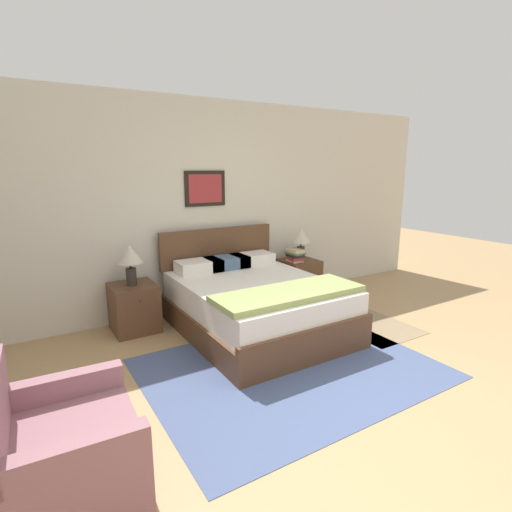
# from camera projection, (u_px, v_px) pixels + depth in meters

# --- Properties ---
(ground_plane) EXTENTS (16.00, 16.00, 0.00)m
(ground_plane) POSITION_uv_depth(u_px,v_px,m) (384.00, 435.00, 2.72)
(ground_plane) COLOR tan
(wall_back) EXTENTS (7.58, 0.09, 2.60)m
(wall_back) POSITION_uv_depth(u_px,v_px,m) (199.00, 207.00, 4.96)
(wall_back) COLOR beige
(wall_back) RESTS_ON ground_plane
(area_rug_main) EXTENTS (2.52, 1.93, 0.01)m
(area_rug_main) POSITION_uv_depth(u_px,v_px,m) (291.00, 368.00, 3.62)
(area_rug_main) COLOR #47567F
(area_rug_main) RESTS_ON ground_plane
(area_rug_bedside) EXTENTS (0.78, 1.60, 0.01)m
(area_rug_bedside) POSITION_uv_depth(u_px,v_px,m) (352.00, 317.00, 4.86)
(area_rug_bedside) COLOR #897556
(area_rug_bedside) RESTS_ON ground_plane
(bed) EXTENTS (1.53, 1.94, 1.04)m
(bed) POSITION_uv_depth(u_px,v_px,m) (255.00, 303.00, 4.41)
(bed) COLOR brown
(bed) RESTS_ON ground_plane
(armchair) EXTENTS (0.76, 0.81, 0.84)m
(armchair) POSITION_uv_depth(u_px,v_px,m) (60.00, 459.00, 2.09)
(armchair) COLOR #8E606B
(armchair) RESTS_ON ground_plane
(nightstand_near_window) EXTENTS (0.48, 0.51, 0.53)m
(nightstand_near_window) POSITION_uv_depth(u_px,v_px,m) (134.00, 308.00, 4.43)
(nightstand_near_window) COLOR brown
(nightstand_near_window) RESTS_ON ground_plane
(nightstand_by_door) EXTENTS (0.48, 0.51, 0.53)m
(nightstand_by_door) POSITION_uv_depth(u_px,v_px,m) (298.00, 278.00, 5.59)
(nightstand_by_door) COLOR brown
(nightstand_by_door) RESTS_ON ground_plane
(table_lamp_near_window) EXTENTS (0.27, 0.27, 0.45)m
(table_lamp_near_window) POSITION_uv_depth(u_px,v_px,m) (130.00, 257.00, 4.28)
(table_lamp_near_window) COLOR #2D2823
(table_lamp_near_window) RESTS_ON nightstand_near_window
(table_lamp_by_door) EXTENTS (0.27, 0.27, 0.45)m
(table_lamp_by_door) POSITION_uv_depth(u_px,v_px,m) (301.00, 238.00, 5.47)
(table_lamp_by_door) COLOR #2D2823
(table_lamp_by_door) RESTS_ON nightstand_by_door
(book_thick_bottom) EXTENTS (0.16, 0.21, 0.03)m
(book_thick_bottom) POSITION_uv_depth(u_px,v_px,m) (295.00, 261.00, 5.44)
(book_thick_bottom) COLOR silver
(book_thick_bottom) RESTS_ON nightstand_by_door
(book_hardcover_middle) EXTENTS (0.21, 0.26, 0.04)m
(book_hardcover_middle) POSITION_uv_depth(u_px,v_px,m) (295.00, 258.00, 5.43)
(book_hardcover_middle) COLOR #B7332D
(book_hardcover_middle) RESTS_ON book_thick_bottom
(book_novel_upper) EXTENTS (0.20, 0.25, 0.04)m
(book_novel_upper) POSITION_uv_depth(u_px,v_px,m) (295.00, 255.00, 5.42)
(book_novel_upper) COLOR #232328
(book_novel_upper) RESTS_ON book_hardcover_middle
(book_slim_near_top) EXTENTS (0.22, 0.27, 0.03)m
(book_slim_near_top) POSITION_uv_depth(u_px,v_px,m) (295.00, 253.00, 5.42)
(book_slim_near_top) COLOR #4C7551
(book_slim_near_top) RESTS_ON book_novel_upper
(book_paperback_top) EXTENTS (0.16, 0.26, 0.04)m
(book_paperback_top) POSITION_uv_depth(u_px,v_px,m) (295.00, 250.00, 5.41)
(book_paperback_top) COLOR beige
(book_paperback_top) RESTS_ON book_slim_near_top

